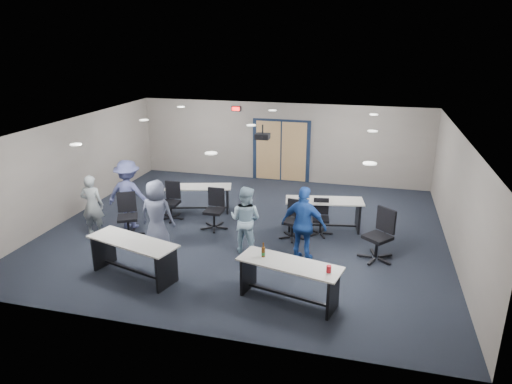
% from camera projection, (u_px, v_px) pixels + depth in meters
% --- Properties ---
extents(floor, '(10.00, 10.00, 0.00)m').
position_uv_depth(floor, '(247.00, 229.00, 11.99)').
color(floor, black).
rests_on(floor, ground).
extents(back_wall, '(10.00, 0.04, 2.70)m').
position_uv_depth(back_wall, '(281.00, 142.00, 15.67)').
color(back_wall, gray).
rests_on(back_wall, floor).
extents(front_wall, '(10.00, 0.04, 2.70)m').
position_uv_depth(front_wall, '(172.00, 261.00, 7.43)').
color(front_wall, gray).
rests_on(front_wall, floor).
extents(left_wall, '(0.04, 9.00, 2.70)m').
position_uv_depth(left_wall, '(74.00, 167.00, 12.73)').
color(left_wall, gray).
rests_on(left_wall, floor).
extents(right_wall, '(0.04, 9.00, 2.70)m').
position_uv_depth(right_wall, '(458.00, 197.00, 10.37)').
color(right_wall, gray).
rests_on(right_wall, floor).
extents(ceiling, '(10.00, 9.00, 0.04)m').
position_uv_depth(ceiling, '(246.00, 128.00, 11.11)').
color(ceiling, white).
rests_on(ceiling, back_wall).
extents(double_door, '(2.00, 0.07, 2.20)m').
position_uv_depth(double_door, '(281.00, 151.00, 15.73)').
color(double_door, '#111C33').
rests_on(double_door, back_wall).
extents(exit_sign, '(0.32, 0.07, 0.18)m').
position_uv_depth(exit_sign, '(236.00, 109.00, 15.64)').
color(exit_sign, black).
rests_on(exit_sign, back_wall).
extents(ceiling_projector, '(0.35, 0.32, 0.37)m').
position_uv_depth(ceiling_projector, '(263.00, 136.00, 11.59)').
color(ceiling_projector, black).
rests_on(ceiling_projector, ceiling).
extents(ceiling_can_lights, '(6.24, 5.74, 0.02)m').
position_uv_depth(ceiling_can_lights, '(249.00, 127.00, 11.35)').
color(ceiling_can_lights, white).
rests_on(ceiling_can_lights, ceiling).
extents(table_front_left, '(2.12, 1.20, 0.82)m').
position_uv_depth(table_front_left, '(133.00, 252.00, 9.50)').
color(table_front_left, '#B9B7AF').
rests_on(table_front_left, floor).
extents(table_front_right, '(2.07, 1.09, 1.10)m').
position_uv_depth(table_front_right, '(289.00, 274.00, 8.60)').
color(table_front_right, '#B9B7AF').
rests_on(table_front_right, floor).
extents(table_back_left, '(1.97, 1.10, 0.76)m').
position_uv_depth(table_back_left, '(199.00, 194.00, 13.07)').
color(table_back_left, '#B9B7AF').
rests_on(table_back_left, floor).
extents(table_back_right, '(2.08, 1.00, 0.81)m').
position_uv_depth(table_back_right, '(324.00, 209.00, 11.85)').
color(table_back_right, '#B9B7AF').
rests_on(table_back_right, floor).
extents(chair_back_a, '(0.66, 0.66, 1.03)m').
position_uv_depth(chair_back_a, '(170.00, 202.00, 12.49)').
color(chair_back_a, black).
rests_on(chair_back_a, floor).
extents(chair_back_b, '(0.67, 0.67, 1.06)m').
position_uv_depth(chair_back_b, '(214.00, 210.00, 11.88)').
color(chair_back_b, black).
rests_on(chair_back_b, floor).
extents(chair_back_c, '(0.70, 0.70, 0.97)m').
position_uv_depth(chair_back_c, '(293.00, 220.00, 11.31)').
color(chair_back_c, black).
rests_on(chair_back_c, floor).
extents(chair_back_d, '(0.66, 0.66, 0.92)m').
position_uv_depth(chair_back_d, '(321.00, 218.00, 11.54)').
color(chair_back_d, black).
rests_on(chair_back_d, floor).
extents(chair_loose_left, '(0.94, 0.94, 1.11)m').
position_uv_depth(chair_loose_left, '(127.00, 216.00, 11.41)').
color(chair_loose_left, black).
rests_on(chair_loose_left, floor).
extents(chair_loose_right, '(1.05, 1.05, 1.19)m').
position_uv_depth(chair_loose_right, '(378.00, 235.00, 10.20)').
color(chair_loose_right, black).
rests_on(chair_loose_right, floor).
extents(person_gray, '(0.63, 0.46, 1.58)m').
position_uv_depth(person_gray, '(92.00, 205.00, 11.47)').
color(person_gray, '#909B9E').
rests_on(person_gray, floor).
extents(person_plaid, '(0.83, 0.55, 1.67)m').
position_uv_depth(person_plaid, '(157.00, 215.00, 10.73)').
color(person_plaid, slate).
rests_on(person_plaid, floor).
extents(person_lightblue, '(0.88, 0.74, 1.60)m').
position_uv_depth(person_lightblue, '(246.00, 220.00, 10.54)').
color(person_lightblue, '#AFD1E7').
rests_on(person_lightblue, floor).
extents(person_navy, '(1.10, 0.64, 1.76)m').
position_uv_depth(person_navy, '(304.00, 225.00, 10.03)').
color(person_navy, navy).
rests_on(person_navy, floor).
extents(person_back, '(1.21, 0.73, 1.83)m').
position_uv_depth(person_back, '(129.00, 194.00, 11.85)').
color(person_back, '#474C7F').
rests_on(person_back, floor).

